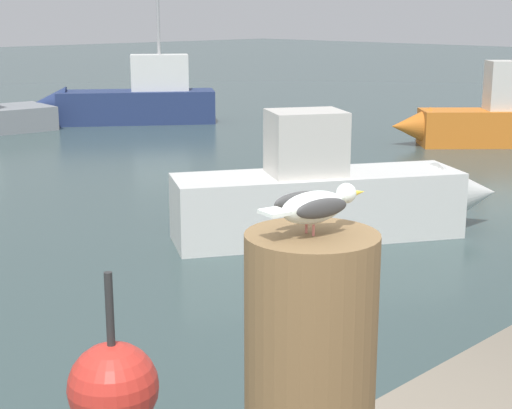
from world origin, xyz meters
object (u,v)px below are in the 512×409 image
at_px(channel_buoy, 114,404).
at_px(seagull, 315,206).
at_px(boat_orange, 489,119).
at_px(boat_navy, 124,101).
at_px(mooring_post, 310,377).
at_px(boat_white, 341,196).

bearing_deg(channel_buoy, seagull, -107.12).
relative_size(boat_orange, boat_navy, 0.94).
relative_size(mooring_post, boat_orange, 0.23).
bearing_deg(seagull, boat_orange, 27.19).
relative_size(seagull, channel_buoy, 0.30).
distance_m(mooring_post, boat_navy, 18.41).
xyz_separation_m(seagull, boat_white, (5.83, 4.67, -1.70)).
bearing_deg(boat_navy, boat_white, -111.40).
bearing_deg(boat_orange, boat_white, -163.44).
xyz_separation_m(mooring_post, boat_orange, (13.58, 6.97, -1.09)).
xyz_separation_m(boat_orange, boat_navy, (-3.54, 8.42, -0.01)).
bearing_deg(seagull, boat_white, 38.71).
distance_m(seagull, boat_orange, 15.35).
relative_size(seagull, boat_orange, 0.09).
bearing_deg(seagull, mooring_post, 169.45).
bearing_deg(boat_orange, channel_buoy, -159.68).
bearing_deg(boat_orange, mooring_post, -152.82).
xyz_separation_m(seagull, boat_navy, (10.03, 15.39, -1.67)).
height_order(boat_white, boat_orange, boat_orange).
bearing_deg(channel_buoy, mooring_post, -107.28).
distance_m(boat_orange, boat_navy, 9.14).
bearing_deg(boat_navy, channel_buoy, -125.33).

